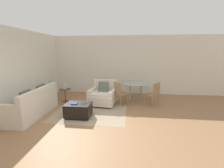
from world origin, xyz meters
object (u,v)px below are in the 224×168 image
at_px(armchair, 103,95).
at_px(potted_plant, 52,96).
at_px(book_stack, 74,104).
at_px(tv_remote_primary, 82,103).
at_px(ottoman, 78,110).
at_px(dining_chair_near_left, 120,92).
at_px(side_table, 65,93).
at_px(tv_remote_secondary, 84,104).
at_px(picture_frame, 65,87).
at_px(dining_chair_near_right, 154,93).
at_px(dining_table, 136,85).
at_px(couch, 33,106).

bearing_deg(armchair, potted_plant, 177.41).
distance_m(book_stack, tv_remote_primary, 0.23).
relative_size(ottoman, dining_chair_near_left, 0.86).
distance_m(tv_remote_primary, side_table, 1.79).
relative_size(tv_remote_secondary, dining_chair_near_left, 0.16).
distance_m(potted_plant, picture_frame, 0.70).
xyz_separation_m(tv_remote_secondary, dining_chair_near_right, (2.29, 1.23, 0.07)).
bearing_deg(tv_remote_primary, dining_table, 46.46).
height_order(couch, picture_frame, couch).
height_order(dining_chair_near_left, dining_chair_near_right, same).
height_order(tv_remote_primary, tv_remote_secondary, same).
bearing_deg(dining_table, potted_plant, -171.55).
height_order(picture_frame, dining_chair_near_right, dining_chair_near_right).
distance_m(side_table, dining_table, 2.93).
relative_size(book_stack, tv_remote_primary, 1.46).
bearing_deg(dining_table, dining_chair_near_right, -45.00).
bearing_deg(dining_table, ottoman, -135.08).
bearing_deg(book_stack, armchair, 62.72).
height_order(ottoman, dining_chair_near_right, dining_chair_near_right).
bearing_deg(book_stack, dining_chair_near_right, 26.09).
bearing_deg(dining_table, dining_chair_near_left, -135.00).
distance_m(tv_remote_secondary, side_table, 1.87).
distance_m(ottoman, dining_chair_near_right, 2.78).
distance_m(potted_plant, dining_table, 3.51).
bearing_deg(tv_remote_secondary, couch, -179.81).
bearing_deg(side_table, dining_table, 9.01).
distance_m(armchair, dining_chair_near_left, 0.67).
xyz_separation_m(potted_plant, dining_table, (3.44, 0.51, 0.46)).
bearing_deg(picture_frame, dining_chair_near_right, -2.92).
xyz_separation_m(couch, tv_remote_primary, (1.62, 0.05, 0.13)).
height_order(ottoman, potted_plant, potted_plant).
height_order(ottoman, side_table, side_table).
xyz_separation_m(ottoman, potted_plant, (-1.59, 1.34, -0.03)).
bearing_deg(ottoman, armchair, 65.48).
height_order(ottoman, dining_chair_near_left, dining_chair_near_left).
bearing_deg(side_table, potted_plant, -174.45).
xyz_separation_m(tv_remote_secondary, picture_frame, (-1.22, 1.41, 0.18)).
bearing_deg(couch, dining_chair_near_right, 17.26).
distance_m(potted_plant, side_table, 0.59).
bearing_deg(picture_frame, dining_table, 9.01).
distance_m(side_table, dining_chair_near_right, 3.52).
xyz_separation_m(couch, book_stack, (1.40, -0.03, 0.14)).
height_order(couch, side_table, couch).
height_order(couch, ottoman, couch).
bearing_deg(tv_remote_primary, ottoman, -169.95).
height_order(book_stack, potted_plant, potted_plant).
height_order(book_stack, tv_remote_secondary, book_stack).
height_order(ottoman, tv_remote_primary, tv_remote_primary).
xyz_separation_m(ottoman, side_table, (-1.02, 1.39, 0.13)).
bearing_deg(picture_frame, tv_remote_secondary, -49.18).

